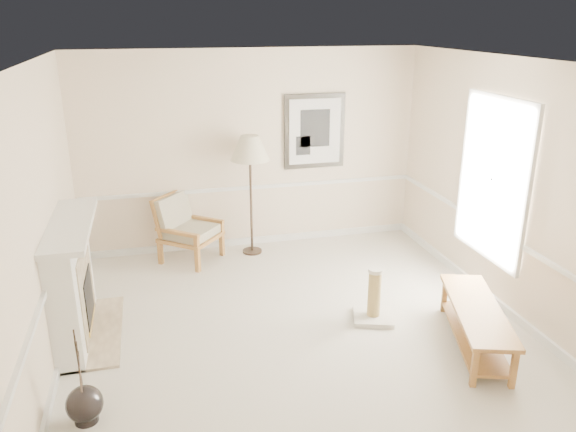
% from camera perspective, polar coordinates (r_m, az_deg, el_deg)
% --- Properties ---
extents(ground, '(5.50, 5.50, 0.00)m').
position_cam_1_polar(ground, '(6.30, 1.20, -12.02)').
color(ground, silver).
rests_on(ground, ground).
extents(room, '(5.04, 5.54, 2.92)m').
position_cam_1_polar(room, '(5.66, 2.48, 4.90)').
color(room, beige).
rests_on(room, ground).
extents(fireplace, '(0.64, 1.64, 1.31)m').
position_cam_1_polar(fireplace, '(6.42, -21.03, -6.28)').
color(fireplace, white).
rests_on(fireplace, ground).
extents(floor_vase, '(0.32, 0.32, 0.92)m').
position_cam_1_polar(floor_vase, '(5.35, -19.96, -17.59)').
color(floor_vase, black).
rests_on(floor_vase, ground).
extents(armchair, '(1.03, 1.02, 0.94)m').
position_cam_1_polar(armchair, '(8.09, -10.52, -0.94)').
color(armchair, '#A57535').
rests_on(armchair, ground).
extents(floor_lamp, '(0.58, 0.58, 1.75)m').
position_cam_1_polar(floor_lamp, '(7.89, -3.89, 6.57)').
color(floor_lamp, black).
rests_on(floor_lamp, ground).
extents(bench, '(0.93, 1.64, 0.45)m').
position_cam_1_polar(bench, '(6.29, 18.57, -9.99)').
color(bench, '#A57535').
rests_on(bench, ground).
extents(scratching_post, '(0.57, 0.57, 0.64)m').
position_cam_1_polar(scratching_post, '(6.57, 8.70, -8.77)').
color(scratching_post, white).
rests_on(scratching_post, ground).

